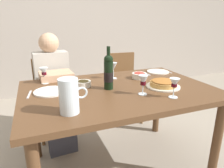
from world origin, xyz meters
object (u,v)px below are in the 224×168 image
(dining_table, at_px, (118,99))
(wine_glass_centre, at_px, (143,81))
(wine_bottle, at_px, (109,72))
(dinner_plate_left_setting, at_px, (158,72))
(water_pitcher, at_px, (69,98))
(wine_glass_spare, at_px, (174,84))
(dinner_plate_right_setting, at_px, (50,91))
(chair_right, at_px, (123,82))
(chair_left, at_px, (52,92))
(diner_left, at_px, (55,88))
(olive_bowl, at_px, (83,83))
(baked_tart, at_px, (163,84))
(salad_bowl, at_px, (139,75))
(wine_glass_right_diner, at_px, (44,72))
(wine_glass_left_diner, at_px, (113,67))

(dining_table, xyz_separation_m, wine_glass_centre, (0.11, -0.19, 0.19))
(wine_bottle, xyz_separation_m, dinner_plate_left_setting, (0.66, 0.31, -0.13))
(wine_bottle, distance_m, water_pitcher, 0.49)
(wine_glass_centre, distance_m, wine_glass_spare, 0.22)
(wine_bottle, bearing_deg, dinner_plate_left_setting, 24.91)
(dinner_plate_right_setting, bearing_deg, dinner_plate_left_setting, 11.44)
(water_pitcher, height_order, chair_right, water_pitcher)
(chair_left, bearing_deg, dinner_plate_right_setting, 81.70)
(water_pitcher, relative_size, dinner_plate_left_setting, 0.93)
(wine_glass_spare, distance_m, dinner_plate_right_setting, 0.91)
(water_pitcher, distance_m, diner_left, 0.97)
(olive_bowl, relative_size, diner_left, 0.11)
(baked_tart, distance_m, dinner_plate_right_setting, 0.89)
(olive_bowl, height_order, wine_glass_spare, wine_glass_spare)
(baked_tart, distance_m, salad_bowl, 0.30)
(wine_glass_centre, height_order, wine_glass_spare, wine_glass_centre)
(wine_bottle, height_order, baked_tart, wine_bottle)
(wine_glass_right_diner, bearing_deg, salad_bowl, -10.63)
(wine_glass_centre, relative_size, chair_right, 0.17)
(water_pitcher, distance_m, olive_bowl, 0.50)
(wine_glass_left_diner, relative_size, dinner_plate_right_setting, 0.61)
(diner_left, bearing_deg, dining_table, 121.40)
(salad_bowl, bearing_deg, wine_glass_centre, -115.36)
(wine_bottle, height_order, wine_glass_left_diner, wine_bottle)
(wine_glass_right_diner, bearing_deg, diner_left, 70.85)
(dinner_plate_left_setting, bearing_deg, wine_glass_spare, -115.02)
(wine_bottle, distance_m, chair_right, 1.12)
(wine_glass_right_diner, relative_size, wine_glass_spare, 0.99)
(salad_bowl, bearing_deg, wine_glass_right_diner, 169.37)
(wine_glass_left_diner, bearing_deg, dinner_plate_right_setting, -163.12)
(water_pitcher, distance_m, salad_bowl, 0.89)
(water_pitcher, relative_size, baked_tart, 0.76)
(baked_tart, xyz_separation_m, chair_right, (0.11, 1.01, -0.29))
(dining_table, distance_m, chair_right, 1.03)
(water_pitcher, xyz_separation_m, wine_glass_right_diner, (-0.10, 0.66, 0.01))
(dining_table, height_order, chair_right, chair_right)
(baked_tart, xyz_separation_m, wine_glass_centre, (-0.24, -0.09, 0.07))
(chair_left, bearing_deg, wine_glass_centre, 114.41)
(baked_tart, distance_m, wine_glass_left_diner, 0.48)
(wine_bottle, relative_size, wine_glass_right_diner, 2.40)
(chair_left, xyz_separation_m, diner_left, (0.01, -0.24, 0.12))
(dinner_plate_left_setting, bearing_deg, wine_bottle, -155.09)
(water_pitcher, xyz_separation_m, baked_tart, (0.79, 0.21, -0.06))
(olive_bowl, height_order, dinner_plate_right_setting, olive_bowl)
(wine_glass_centre, distance_m, chair_left, 1.25)
(salad_bowl, bearing_deg, olive_bowl, -175.51)
(baked_tart, bearing_deg, wine_glass_left_diner, 127.13)
(diner_left, bearing_deg, wine_glass_right_diner, 67.13)
(water_pitcher, distance_m, chair_left, 1.23)
(wine_bottle, bearing_deg, olive_bowl, 141.90)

